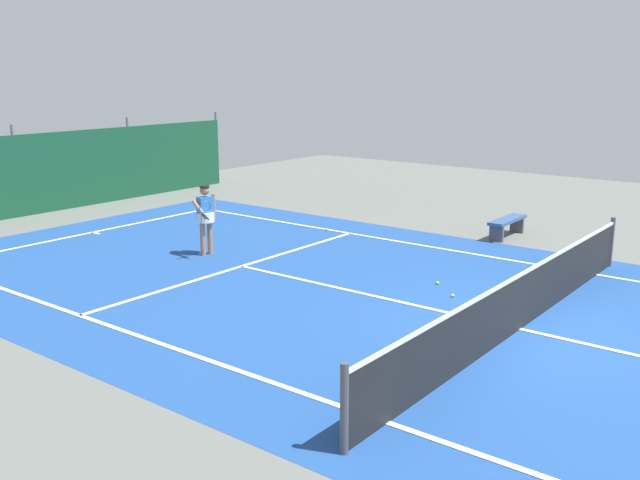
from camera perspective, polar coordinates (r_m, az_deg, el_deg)
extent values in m
plane|color=slate|center=(12.47, 15.64, -6.90)|extent=(36.00, 36.00, 0.00)
cube|color=#1E478C|center=(12.47, 15.64, -6.89)|extent=(11.02, 26.60, 0.01)
cube|color=white|center=(19.95, -17.74, 0.59)|extent=(8.22, 0.10, 0.01)
cube|color=white|center=(9.07, 5.36, -14.31)|extent=(0.10, 23.80, 0.01)
cube|color=white|center=(16.19, 21.21, -2.59)|extent=(0.10, 23.80, 0.01)
cube|color=white|center=(15.83, -6.26, -2.09)|extent=(8.22, 0.10, 0.01)
cube|color=white|center=(12.46, 15.64, -6.86)|extent=(0.10, 12.80, 0.01)
cube|color=white|center=(19.83, -17.49, 0.53)|extent=(0.10, 0.30, 0.01)
cube|color=black|center=(12.31, 15.78, -4.83)|extent=(9.92, 0.03, 0.95)
cube|color=white|center=(12.17, 15.93, -2.59)|extent=(9.92, 0.04, 0.05)
cylinder|color=#47474C|center=(8.16, 1.95, -13.35)|extent=(0.10, 0.10, 1.10)
cylinder|color=#47474C|center=(16.90, 22.25, -0.14)|extent=(0.10, 0.10, 1.10)
cube|color=#14472D|center=(22.68, -23.03, 4.70)|extent=(16.22, 0.06, 2.40)
cylinder|color=#595B60|center=(22.71, -23.14, 5.08)|extent=(0.08, 0.08, 2.70)
cylinder|color=#595B60|center=(24.92, -15.00, 6.36)|extent=(0.08, 0.08, 2.70)
cylinder|color=#595B60|center=(27.55, -8.26, 7.31)|extent=(0.08, 0.08, 2.70)
cube|color=#234C1E|center=(23.29, -23.61, 3.23)|extent=(14.60, 0.70, 1.10)
cylinder|color=#9E7051|center=(16.91, -8.79, 0.24)|extent=(0.12, 0.12, 0.82)
cylinder|color=#9E7051|center=(16.81, -9.35, 0.13)|extent=(0.12, 0.12, 0.82)
cylinder|color=white|center=(16.76, -9.13, 1.82)|extent=(0.40, 0.40, 0.22)
cube|color=#2D6BB7|center=(16.72, -9.16, 2.49)|extent=(0.39, 0.26, 0.56)
sphere|color=#9E7051|center=(16.64, -9.21, 3.94)|extent=(0.22, 0.22, 0.22)
cylinder|color=black|center=(16.63, -9.22, 4.25)|extent=(0.23, 0.23, 0.04)
cylinder|color=#9E7051|center=(16.84, -8.51, 2.68)|extent=(0.09, 0.09, 0.58)
cylinder|color=#9E7051|center=(16.49, -9.60, 2.42)|extent=(0.18, 0.53, 0.41)
cylinder|color=black|center=(16.24, -9.15, 1.86)|extent=(0.08, 0.28, 0.13)
torus|color=teal|center=(16.20, -9.18, 2.62)|extent=(0.32, 0.18, 0.29)
sphere|color=#CCDB33|center=(19.24, 0.52, 0.85)|extent=(0.07, 0.07, 0.07)
sphere|color=#CCDB33|center=(13.87, 10.55, -4.39)|extent=(0.07, 0.07, 0.07)
sphere|color=#CCDB33|center=(14.63, 9.38, -3.40)|extent=(0.07, 0.07, 0.07)
cube|color=silver|center=(27.63, -18.37, 5.47)|extent=(2.27, 4.38, 0.80)
cube|color=#2D333D|center=(27.55, -18.47, 6.86)|extent=(1.74, 2.05, 0.56)
cylinder|color=black|center=(28.46, -21.14, 4.64)|extent=(0.29, 0.66, 0.64)
cylinder|color=black|center=(29.24, -17.94, 5.11)|extent=(0.29, 0.66, 0.64)
cylinder|color=black|center=(26.13, -18.72, 4.13)|extent=(0.29, 0.66, 0.64)
cylinder|color=black|center=(26.98, -15.33, 4.64)|extent=(0.29, 0.66, 0.64)
cube|color=#335184|center=(19.07, 14.76, 1.56)|extent=(1.60, 0.40, 0.08)
cube|color=#4C4C51|center=(18.53, 13.92, 0.56)|extent=(0.08, 0.36, 0.45)
cube|color=#4C4C51|center=(19.70, 15.47, 1.23)|extent=(0.08, 0.36, 0.45)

